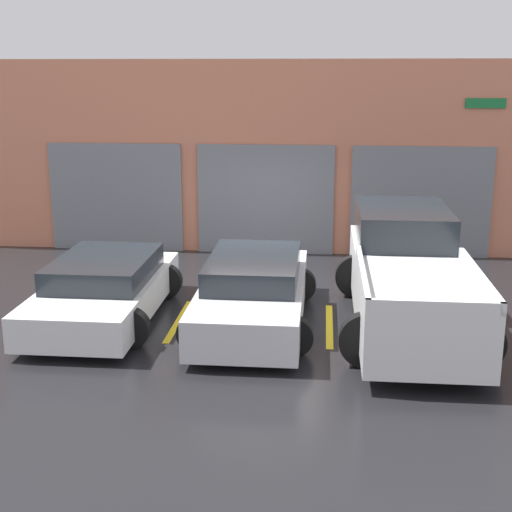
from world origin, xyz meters
TOP-DOWN VIEW (x-y plane):
  - ground_plane at (0.00, 0.00)m, footprint 28.00×28.00m
  - shophouse_building at (-0.01, 3.29)m, footprint 17.44×0.68m
  - pickup_truck at (2.68, -1.80)m, footprint 2.45×5.53m
  - sedan_white at (-2.68, -2.06)m, footprint 2.29×4.25m
  - sedan_side at (0.00, -2.06)m, footprint 2.16×4.47m
  - parking_stripe_far_left at (-4.02, -2.09)m, footprint 0.12×2.20m
  - parking_stripe_left at (-1.34, -2.09)m, footprint 0.12×2.20m
  - parking_stripe_centre at (1.34, -2.09)m, footprint 0.12×2.20m
  - parking_stripe_right at (4.02, -2.09)m, footprint 0.12×2.20m

SIDE VIEW (x-z plane):
  - ground_plane at x=0.00m, z-range 0.00..0.00m
  - parking_stripe_far_left at x=-4.02m, z-range 0.00..0.01m
  - parking_stripe_left at x=-1.34m, z-range 0.00..0.01m
  - parking_stripe_centre at x=1.34m, z-range 0.00..0.01m
  - parking_stripe_right at x=4.02m, z-range 0.00..0.01m
  - sedan_white at x=-2.68m, z-range -0.02..1.10m
  - sedan_side at x=0.00m, z-range -0.02..1.18m
  - pickup_truck at x=2.68m, z-range -0.05..1.80m
  - shophouse_building at x=-0.01m, z-range -0.04..4.55m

